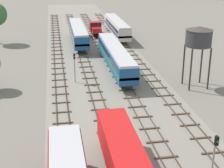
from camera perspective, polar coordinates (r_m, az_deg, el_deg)
name	(u,v)px	position (r m, az deg, el deg)	size (l,w,h in m)	color
ground_plane	(104,77)	(55.42, -1.30, 1.22)	(480.00, 480.00, 0.00)	slate
ballast_bed	(104,77)	(55.41, -1.30, 1.22)	(18.45, 176.00, 0.01)	gray
track_far_left	(59,76)	(55.79, -8.82, 1.26)	(2.40, 126.00, 0.29)	#47382D
track_left	(89,75)	(56.03, -3.89, 1.55)	(2.40, 126.00, 0.29)	#47382D
track_centre_left	(118,73)	(56.68, 0.96, 1.82)	(2.40, 126.00, 0.29)	#47382D
track_centre	(146,72)	(57.73, 5.66, 2.07)	(2.40, 126.00, 0.29)	#47382D
freight_boxcar_left_near	(125,159)	(29.33, 2.12, -12.37)	(2.87, 14.00, 3.60)	red
passenger_coach_centre_left_mid	(115,55)	(58.01, 0.57, 4.83)	(2.96, 22.00, 3.80)	#194C8C
diesel_railcar_left_midfar	(78,32)	(76.20, -5.69, 8.56)	(2.96, 20.50, 3.80)	#194C8C
diesel_railcar_centre_far	(117,26)	(82.73, 0.77, 9.61)	(2.96, 20.50, 3.80)	beige
shunter_loco_centre_left_farther	(95,27)	(84.88, -2.83, 9.47)	(2.74, 8.46, 3.10)	red
water_tower	(199,37)	(50.65, 14.28, 7.57)	(3.94, 3.94, 9.08)	#2D2826
signal_post_nearest	(75,64)	(52.31, -6.27, 3.40)	(0.28, 0.47, 4.71)	gray
signal_post_near	(214,154)	(29.90, 16.71, -11.06)	(0.28, 0.47, 4.91)	gray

